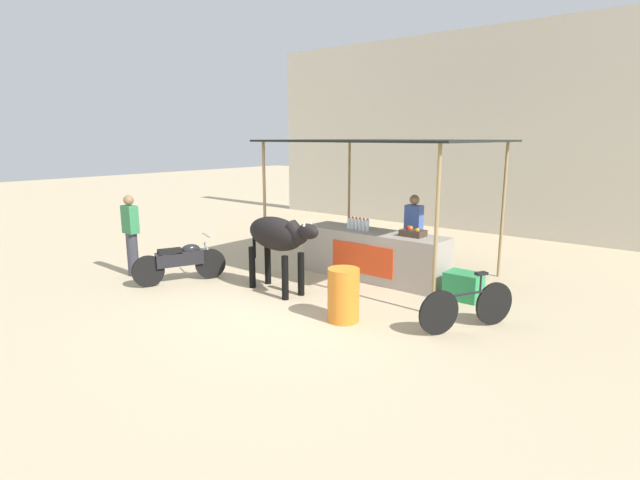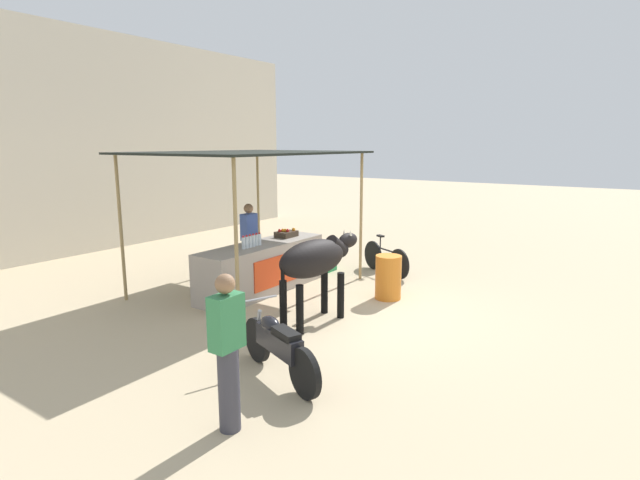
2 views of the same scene
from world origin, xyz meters
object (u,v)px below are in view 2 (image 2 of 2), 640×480
vendor_behind_counter (249,241)px  bicycle_leaning (385,259)px  stall_counter (263,267)px  cooler_box (322,261)px  motorcycle_parked (278,345)px  cow (315,261)px  passerby_on_street (228,352)px  fruit_crate (286,234)px  water_barrel (388,277)px

vendor_behind_counter → bicycle_leaning: 3.05m
stall_counter → cooler_box: 1.96m
cooler_box → bicycle_leaning: bearing=-64.2°
vendor_behind_counter → motorcycle_parked: vendor_behind_counter is taller
cow → passerby_on_street: passerby_on_street is taller
cow → motorcycle_parked: bearing=-158.4°
fruit_crate → vendor_behind_counter: size_ratio=0.27×
water_barrel → passerby_on_street: size_ratio=0.50×
vendor_behind_counter → cooler_box: vendor_behind_counter is taller
cooler_box → cow: (-2.78, -1.76, 0.79)m
stall_counter → bicycle_leaning: stall_counter is taller
cooler_box → motorcycle_parked: size_ratio=0.35×
cooler_box → stall_counter: bearing=177.1°
vendor_behind_counter → motorcycle_parked: 4.65m
bicycle_leaning → water_barrel: bearing=-151.5°
cooler_box → cow: bearing=-147.7°
fruit_crate → cow: (-1.67, -1.91, 0.00)m
vendor_behind_counter → passerby_on_street: (-4.37, -3.68, 0.00)m
vendor_behind_counter → cow: (-1.29, -2.61, 0.18)m
passerby_on_street → cow: bearing=19.3°
fruit_crate → cooler_box: 1.37m
stall_counter → cow: (-0.84, -1.85, 0.55)m
fruit_crate → cooler_box: size_ratio=0.73×
vendor_behind_counter → water_barrel: 3.10m
cooler_box → passerby_on_street: size_ratio=0.36×
water_barrel → fruit_crate: bearing=93.1°
water_barrel → cow: size_ratio=0.45×
bicycle_leaning → passerby_on_street: (-6.49, -1.54, 0.50)m
cooler_box → water_barrel: water_barrel is taller
cooler_box → water_barrel: size_ratio=0.72×
motorcycle_parked → passerby_on_street: (-1.19, -0.33, 0.42)m
motorcycle_parked → cooler_box: bearing=28.2°
stall_counter → passerby_on_street: (-3.91, -2.93, 0.37)m
fruit_crate → vendor_behind_counter: vendor_behind_counter is taller
bicycle_leaning → passerby_on_street: size_ratio=0.90×
cow → passerby_on_street: 3.27m
stall_counter → cow: 2.11m
fruit_crate → motorcycle_parked: size_ratio=0.26×
fruit_crate → water_barrel: size_ratio=0.53×
stall_counter → fruit_crate: (0.83, 0.05, 0.55)m
vendor_behind_counter → cow: vendor_behind_counter is taller
water_barrel → vendor_behind_counter: bearing=99.4°
water_barrel → stall_counter: bearing=112.9°
cow → passerby_on_street: (-3.08, -1.08, -0.18)m
fruit_crate → motorcycle_parked: 4.48m
cooler_box → passerby_on_street: 6.54m
motorcycle_parked → passerby_on_street: passerby_on_street is taller
bicycle_leaning → fruit_crate: bearing=140.3°
passerby_on_street → motorcycle_parked: bearing=15.3°
cooler_box → vendor_behind_counter: bearing=150.3°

